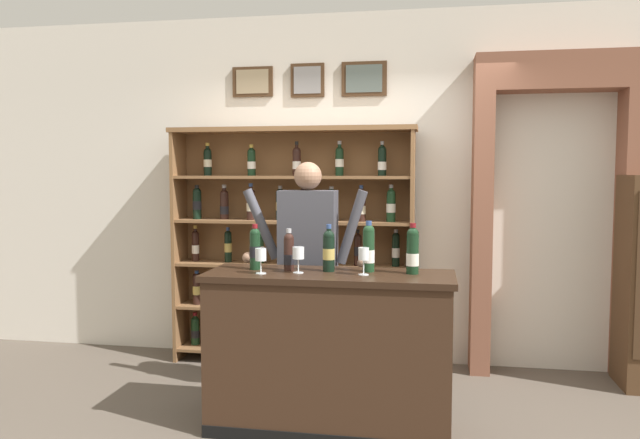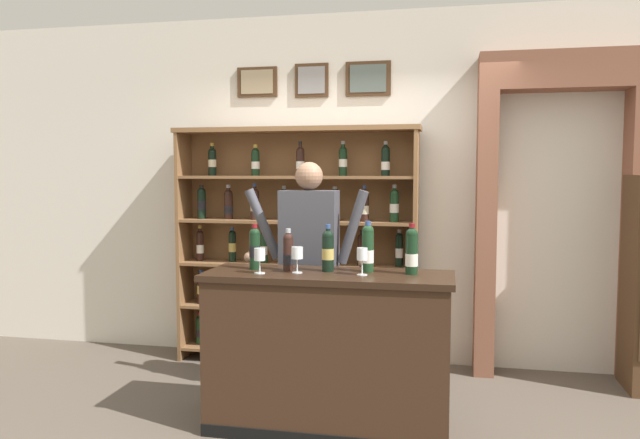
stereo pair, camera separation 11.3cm
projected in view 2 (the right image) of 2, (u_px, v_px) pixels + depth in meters
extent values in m
cube|color=brown|center=(329.00, 431.00, 3.95)|extent=(14.00, 14.00, 0.02)
cube|color=silver|center=(364.00, 189.00, 5.39)|extent=(12.00, 0.16, 3.02)
cube|color=#422B19|center=(257.00, 82.00, 5.42)|extent=(0.36, 0.02, 0.26)
cube|color=#938061|center=(257.00, 82.00, 5.41)|extent=(0.29, 0.01, 0.21)
cube|color=#422B19|center=(312.00, 80.00, 5.32)|extent=(0.30, 0.02, 0.29)
cube|color=gray|center=(311.00, 80.00, 5.31)|extent=(0.24, 0.01, 0.23)
cube|color=#422B19|center=(368.00, 79.00, 5.22)|extent=(0.39, 0.02, 0.29)
cube|color=#4F5B56|center=(368.00, 78.00, 5.21)|extent=(0.31, 0.01, 0.23)
cube|color=brown|center=(185.00, 244.00, 5.44)|extent=(0.03, 0.32, 2.03)
cube|color=brown|center=(415.00, 250.00, 5.02)|extent=(0.03, 0.32, 2.03)
cube|color=brown|center=(300.00, 245.00, 5.38)|extent=(2.06, 0.02, 2.03)
cube|color=brown|center=(296.00, 351.00, 5.30)|extent=(2.00, 0.31, 0.02)
cylinder|color=#19381E|center=(200.00, 332.00, 5.49)|extent=(0.08, 0.08, 0.21)
sphere|color=#19381E|center=(200.00, 320.00, 5.48)|extent=(0.07, 0.07, 0.07)
cylinder|color=#19381E|center=(200.00, 316.00, 5.48)|extent=(0.03, 0.03, 0.08)
cylinder|color=maroon|center=(200.00, 313.00, 5.48)|extent=(0.04, 0.04, 0.03)
cylinder|color=black|center=(200.00, 333.00, 5.49)|extent=(0.08, 0.08, 0.07)
cylinder|color=black|center=(226.00, 334.00, 5.43)|extent=(0.08, 0.08, 0.21)
sphere|color=black|center=(226.00, 322.00, 5.42)|extent=(0.07, 0.07, 0.07)
cylinder|color=black|center=(226.00, 319.00, 5.42)|extent=(0.03, 0.03, 0.07)
cylinder|color=maroon|center=(226.00, 316.00, 5.42)|extent=(0.04, 0.04, 0.03)
cylinder|color=tan|center=(226.00, 336.00, 5.43)|extent=(0.08, 0.08, 0.07)
cylinder|color=#19381E|center=(253.00, 336.00, 5.37)|extent=(0.08, 0.08, 0.21)
sphere|color=#19381E|center=(253.00, 323.00, 5.36)|extent=(0.07, 0.07, 0.07)
cylinder|color=#19381E|center=(253.00, 320.00, 5.36)|extent=(0.03, 0.03, 0.07)
cylinder|color=black|center=(253.00, 317.00, 5.36)|extent=(0.03, 0.03, 0.03)
cylinder|color=tan|center=(253.00, 335.00, 5.37)|extent=(0.08, 0.08, 0.07)
cylinder|color=#19381E|center=(280.00, 336.00, 5.34)|extent=(0.08, 0.08, 0.23)
sphere|color=#19381E|center=(280.00, 322.00, 5.33)|extent=(0.07, 0.07, 0.07)
cylinder|color=#19381E|center=(280.00, 319.00, 5.33)|extent=(0.03, 0.03, 0.06)
cylinder|color=navy|center=(280.00, 317.00, 5.32)|extent=(0.03, 0.03, 0.03)
cylinder|color=silver|center=(280.00, 335.00, 5.34)|extent=(0.08, 0.08, 0.07)
cylinder|color=black|center=(309.00, 338.00, 5.29)|extent=(0.08, 0.08, 0.21)
sphere|color=black|center=(309.00, 325.00, 5.28)|extent=(0.07, 0.07, 0.07)
cylinder|color=black|center=(309.00, 322.00, 5.28)|extent=(0.03, 0.03, 0.07)
cylinder|color=black|center=(309.00, 319.00, 5.28)|extent=(0.04, 0.04, 0.03)
cylinder|color=beige|center=(309.00, 338.00, 5.29)|extent=(0.08, 0.08, 0.07)
cylinder|color=black|center=(340.00, 340.00, 5.21)|extent=(0.08, 0.08, 0.22)
sphere|color=black|center=(341.00, 326.00, 5.20)|extent=(0.07, 0.07, 0.07)
cylinder|color=black|center=(341.00, 323.00, 5.20)|extent=(0.03, 0.03, 0.06)
cylinder|color=maroon|center=(341.00, 321.00, 5.20)|extent=(0.03, 0.03, 0.03)
cylinder|color=silver|center=(340.00, 342.00, 5.21)|extent=(0.08, 0.08, 0.07)
cylinder|color=black|center=(366.00, 342.00, 5.15)|extent=(0.08, 0.08, 0.22)
sphere|color=black|center=(366.00, 328.00, 5.14)|extent=(0.07, 0.07, 0.07)
cylinder|color=black|center=(366.00, 324.00, 5.14)|extent=(0.03, 0.03, 0.08)
cylinder|color=#99999E|center=(366.00, 321.00, 5.14)|extent=(0.03, 0.03, 0.03)
cylinder|color=silver|center=(366.00, 343.00, 5.15)|extent=(0.08, 0.08, 0.07)
cylinder|color=#19381E|center=(393.00, 344.00, 5.11)|extent=(0.08, 0.08, 0.21)
sphere|color=#19381E|center=(393.00, 330.00, 5.10)|extent=(0.07, 0.07, 0.07)
cylinder|color=#19381E|center=(393.00, 327.00, 5.09)|extent=(0.03, 0.03, 0.07)
cylinder|color=#99999E|center=(393.00, 324.00, 5.09)|extent=(0.03, 0.03, 0.03)
cylinder|color=silver|center=(393.00, 344.00, 5.11)|extent=(0.08, 0.08, 0.07)
cube|color=brown|center=(296.00, 308.00, 5.27)|extent=(2.00, 0.31, 0.03)
cylinder|color=black|center=(202.00, 290.00, 5.41)|extent=(0.08, 0.08, 0.24)
sphere|color=black|center=(201.00, 276.00, 5.40)|extent=(0.07, 0.07, 0.07)
cylinder|color=black|center=(201.00, 274.00, 5.39)|extent=(0.03, 0.03, 0.06)
cylinder|color=navy|center=(201.00, 272.00, 5.39)|extent=(0.04, 0.04, 0.03)
cylinder|color=tan|center=(202.00, 289.00, 5.41)|extent=(0.08, 0.08, 0.08)
cylinder|color=black|center=(228.00, 291.00, 5.36)|extent=(0.08, 0.08, 0.24)
sphere|color=black|center=(228.00, 277.00, 5.35)|extent=(0.07, 0.07, 0.07)
cylinder|color=black|center=(228.00, 274.00, 5.35)|extent=(0.03, 0.03, 0.06)
cylinder|color=#B79338|center=(228.00, 272.00, 5.34)|extent=(0.04, 0.04, 0.03)
cylinder|color=silver|center=(228.00, 290.00, 5.36)|extent=(0.08, 0.08, 0.08)
cylinder|color=#19381E|center=(253.00, 293.00, 5.33)|extent=(0.08, 0.08, 0.22)
sphere|color=#19381E|center=(253.00, 280.00, 5.32)|extent=(0.07, 0.07, 0.07)
cylinder|color=#19381E|center=(253.00, 277.00, 5.32)|extent=(0.03, 0.03, 0.06)
cylinder|color=maroon|center=(253.00, 275.00, 5.32)|extent=(0.04, 0.04, 0.03)
cylinder|color=beige|center=(253.00, 292.00, 5.33)|extent=(0.08, 0.08, 0.07)
cylinder|color=black|center=(281.00, 293.00, 5.29)|extent=(0.08, 0.08, 0.23)
sphere|color=black|center=(281.00, 279.00, 5.28)|extent=(0.07, 0.07, 0.07)
cylinder|color=black|center=(281.00, 275.00, 5.27)|extent=(0.03, 0.03, 0.08)
cylinder|color=navy|center=(281.00, 272.00, 5.27)|extent=(0.04, 0.04, 0.03)
cylinder|color=beige|center=(281.00, 294.00, 5.29)|extent=(0.08, 0.08, 0.07)
cylinder|color=black|center=(313.00, 293.00, 5.26)|extent=(0.08, 0.08, 0.24)
sphere|color=black|center=(313.00, 279.00, 5.25)|extent=(0.07, 0.07, 0.07)
cylinder|color=black|center=(313.00, 275.00, 5.24)|extent=(0.03, 0.03, 0.08)
cylinder|color=navy|center=(313.00, 272.00, 5.24)|extent=(0.03, 0.03, 0.03)
cylinder|color=black|center=(313.00, 294.00, 5.26)|extent=(0.08, 0.08, 0.08)
cylinder|color=black|center=(338.00, 296.00, 5.16)|extent=(0.08, 0.08, 0.23)
sphere|color=black|center=(338.00, 282.00, 5.15)|extent=(0.07, 0.07, 0.07)
cylinder|color=black|center=(338.00, 278.00, 5.14)|extent=(0.03, 0.03, 0.08)
cylinder|color=maroon|center=(338.00, 274.00, 5.14)|extent=(0.04, 0.04, 0.03)
cylinder|color=silver|center=(338.00, 298.00, 5.16)|extent=(0.08, 0.08, 0.07)
cylinder|color=black|center=(368.00, 298.00, 5.11)|extent=(0.08, 0.08, 0.23)
sphere|color=black|center=(368.00, 283.00, 5.10)|extent=(0.07, 0.07, 0.07)
cylinder|color=black|center=(368.00, 280.00, 5.09)|extent=(0.03, 0.03, 0.07)
cylinder|color=navy|center=(368.00, 276.00, 5.09)|extent=(0.03, 0.03, 0.03)
cylinder|color=silver|center=(368.00, 299.00, 5.11)|extent=(0.08, 0.08, 0.07)
cylinder|color=black|center=(393.00, 298.00, 5.06)|extent=(0.08, 0.08, 0.23)
sphere|color=black|center=(393.00, 284.00, 5.05)|extent=(0.07, 0.07, 0.07)
cylinder|color=black|center=(393.00, 281.00, 5.05)|extent=(0.04, 0.04, 0.07)
cylinder|color=black|center=(393.00, 278.00, 5.05)|extent=(0.04, 0.04, 0.03)
cylinder|color=black|center=(393.00, 300.00, 5.06)|extent=(0.08, 0.08, 0.07)
cube|color=brown|center=(296.00, 265.00, 5.24)|extent=(2.00, 0.31, 0.02)
cylinder|color=black|center=(200.00, 247.00, 5.43)|extent=(0.06, 0.06, 0.23)
sphere|color=black|center=(200.00, 234.00, 5.42)|extent=(0.06, 0.06, 0.06)
cylinder|color=black|center=(200.00, 230.00, 5.41)|extent=(0.03, 0.03, 0.08)
cylinder|color=#B79338|center=(200.00, 227.00, 5.41)|extent=(0.03, 0.03, 0.03)
cylinder|color=silver|center=(200.00, 249.00, 5.43)|extent=(0.06, 0.06, 0.07)
cylinder|color=black|center=(232.00, 248.00, 5.36)|extent=(0.06, 0.06, 0.24)
sphere|color=black|center=(232.00, 234.00, 5.35)|extent=(0.06, 0.06, 0.06)
cylinder|color=black|center=(232.00, 231.00, 5.35)|extent=(0.03, 0.03, 0.06)
cylinder|color=navy|center=(232.00, 229.00, 5.35)|extent=(0.03, 0.03, 0.03)
cylinder|color=tan|center=(232.00, 247.00, 5.36)|extent=(0.06, 0.06, 0.08)
cylinder|color=#19381E|center=(264.00, 249.00, 5.29)|extent=(0.06, 0.06, 0.24)
sphere|color=#19381E|center=(264.00, 235.00, 5.28)|extent=(0.06, 0.06, 0.06)
cylinder|color=#19381E|center=(264.00, 232.00, 5.28)|extent=(0.03, 0.03, 0.07)
cylinder|color=#B79338|center=(264.00, 229.00, 5.28)|extent=(0.03, 0.03, 0.03)
cylinder|color=silver|center=(264.00, 250.00, 5.29)|extent=(0.06, 0.06, 0.08)
cylinder|color=black|center=(296.00, 250.00, 5.24)|extent=(0.06, 0.06, 0.23)
sphere|color=black|center=(296.00, 236.00, 5.23)|extent=(0.06, 0.06, 0.06)
cylinder|color=black|center=(296.00, 232.00, 5.23)|extent=(0.03, 0.03, 0.08)
cylinder|color=black|center=(296.00, 229.00, 5.23)|extent=(0.03, 0.03, 0.03)
cylinder|color=beige|center=(296.00, 252.00, 5.24)|extent=(0.06, 0.06, 0.07)
cylinder|color=black|center=(327.00, 251.00, 5.14)|extent=(0.06, 0.06, 0.24)
sphere|color=black|center=(327.00, 237.00, 5.13)|extent=(0.06, 0.06, 0.06)
cylinder|color=black|center=(327.00, 233.00, 5.13)|extent=(0.03, 0.03, 0.06)
cylinder|color=maroon|center=(327.00, 231.00, 5.13)|extent=(0.03, 0.03, 0.03)
cylinder|color=tan|center=(327.00, 253.00, 5.14)|extent=(0.06, 0.06, 0.08)
cylinder|color=black|center=(361.00, 252.00, 5.12)|extent=(0.06, 0.06, 0.23)
sphere|color=black|center=(361.00, 238.00, 5.11)|extent=(0.06, 0.06, 0.06)
cylinder|color=black|center=(361.00, 234.00, 5.11)|extent=(0.02, 0.02, 0.07)
cylinder|color=black|center=(361.00, 231.00, 5.11)|extent=(0.03, 0.03, 0.03)
cylinder|color=black|center=(361.00, 251.00, 5.12)|extent=(0.06, 0.06, 0.07)
cylinder|color=black|center=(399.00, 252.00, 5.07)|extent=(0.06, 0.06, 0.25)
sphere|color=black|center=(399.00, 236.00, 5.06)|extent=(0.06, 0.06, 0.06)
cylinder|color=black|center=(399.00, 234.00, 5.06)|extent=(0.03, 0.03, 0.06)
cylinder|color=#99999E|center=(399.00, 231.00, 5.06)|extent=(0.03, 0.03, 0.03)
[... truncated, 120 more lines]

